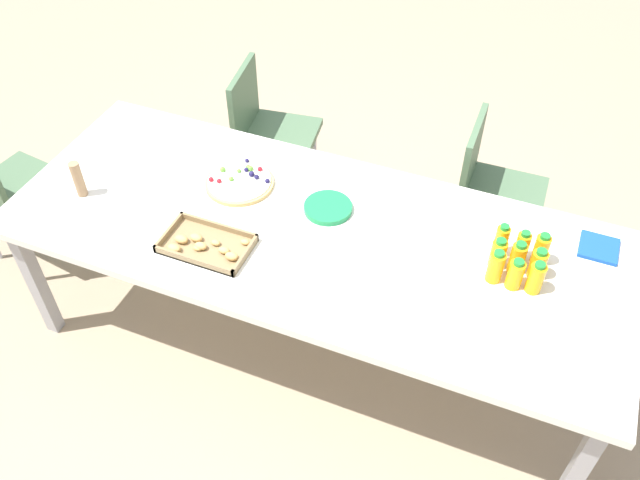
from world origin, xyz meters
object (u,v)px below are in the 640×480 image
Objects in this scene: juice_bottle_6 at (536,278)px; party_table at (314,239)px; chair_end at (4,187)px; juice_bottle_3 at (538,264)px; plate_stack at (328,208)px; juice_bottle_2 at (501,241)px; juice_bottle_5 at (498,254)px; chair_near_right at (266,127)px; napkin_stack at (599,248)px; juice_bottle_4 at (517,258)px; juice_bottle_7 at (515,274)px; fruit_pizza at (240,182)px; juice_bottle_0 at (541,250)px; cardboard_tube at (78,179)px; juice_bottle_8 at (496,267)px; juice_bottle_1 at (522,246)px; snack_tray at (205,245)px; chair_near_left at (490,185)px.

party_table is at bearing 0.94° from juice_bottle_6.
juice_bottle_3 is (-2.49, -0.17, 0.29)m from chair_end.
chair_end is at bearing 7.56° from plate_stack.
juice_bottle_3 is (-0.88, -0.09, 0.12)m from party_table.
chair_end is 2.37m from juice_bottle_2.
juice_bottle_5 is (-0.73, -0.09, 0.12)m from party_table.
juice_bottle_6 is (-0.00, 0.08, 0.00)m from juice_bottle_3.
juice_bottle_2 is (-1.36, 0.70, 0.30)m from chair_near_right.
napkin_stack is (-1.73, 0.53, 0.24)m from chair_near_right.
juice_bottle_4 reaches higher than juice_bottle_7.
napkin_stack is at bearing -131.81° from juice_bottle_3.
fruit_pizza is at bearing 18.53° from chair_end.
juice_bottle_7 is (-0.01, 0.08, -0.01)m from juice_bottle_4.
cardboard_tube reaches higher than juice_bottle_0.
juice_bottle_5 reaches higher than chair_end.
cardboard_tube reaches higher than juice_bottle_8.
juice_bottle_1 is at bearing 30.60° from napkin_stack.
juice_bottle_7 reaches higher than chair_near_right.
chair_near_right is at bearing -76.07° from snack_tray.
cardboard_tube is (1.02, 0.31, 0.07)m from plate_stack.
juice_bottle_4 is 0.48× the size of fruit_pizza.
juice_bottle_2 is 0.72m from plate_stack.
juice_bottle_1 is 0.10m from juice_bottle_3.
chair_near_left is at bearing -72.64° from juice_bottle_1.
juice_bottle_6 is (-0.08, 0.08, -0.00)m from juice_bottle_4.
juice_bottle_7 is 0.67× the size of plate_stack.
juice_bottle_7 reaches higher than chair_end.
chair_near_right is (1.23, -0.02, 0.00)m from chair_near_left.
chair_near_left is at bearing -69.23° from juice_bottle_3.
juice_bottle_3 reaches higher than chair_end.
chair_end is 6.02× the size of juice_bottle_3.
juice_bottle_2 is at bearing -169.41° from cardboard_tube.
juice_bottle_4 is 1.05× the size of juice_bottle_5.
chair_near_left is 0.79m from juice_bottle_0.
chair_end is 4.07× the size of plate_stack.
party_table is at bearing 86.46° from plate_stack.
juice_bottle_0 is 0.17m from juice_bottle_7.
juice_bottle_6 is at bearing 154.79° from juice_bottle_5.
juice_bottle_0 is at bearing -152.00° from juice_bottle_5.
snack_tray reaches higher than napkin_stack.
cardboard_tube is (1.74, 0.18, 0.02)m from juice_bottle_8.
party_table is at bearing 11.24° from juice_bottle_1.
juice_bottle_0 is 1.02× the size of juice_bottle_4.
juice_bottle_4 is 0.79m from plate_stack.
juice_bottle_6 is 0.96× the size of napkin_stack.
juice_bottle_3 is at bearing -151.88° from juice_bottle_8.
juice_bottle_5 is (-0.13, 0.75, 0.29)m from chair_near_left.
snack_tray is at bearing 0.01° from chair_end.
fruit_pizza is at bearing 6.84° from napkin_stack.
juice_bottle_8 is 0.72× the size of plate_stack.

